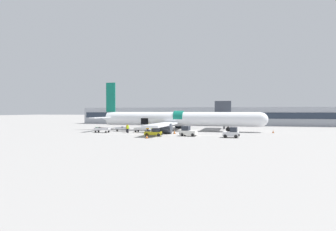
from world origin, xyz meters
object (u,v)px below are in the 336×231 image
object	(u,v)px
ground_crew_loader_b	(127,128)
baggage_cart_queued	(123,129)
baggage_tug_rear	(154,133)
airplane	(176,119)
ground_crew_loader_a	(160,128)
baggage_cart_empty	(102,130)
ground_crew_supervisor	(128,128)
ground_crew_driver	(148,129)
baggage_tug_lead	(188,132)
ground_crew_helper	(152,128)
baggage_cart_loading	(143,130)
ground_crew_marshal	(149,127)
baggage_tug_mid	(232,133)

from	to	relation	value
ground_crew_loader_b	baggage_cart_queued	bearing A→B (deg)	128.87
baggage_tug_rear	airplane	bearing A→B (deg)	86.04
baggage_tug_rear	ground_crew_loader_a	xyz separation A→B (m)	(-1.16, 7.62, 0.35)
baggage_cart_empty	ground_crew_supervisor	distance (m)	5.57
baggage_cart_queued	ground_crew_driver	world-z (taller)	ground_crew_driver
baggage_tug_lead	ground_crew_helper	bearing A→B (deg)	151.36
baggage_cart_loading	airplane	bearing A→B (deg)	44.89
baggage_cart_queued	ground_crew_marshal	distance (m)	5.84
baggage_tug_rear	baggage_tug_lead	bearing A→B (deg)	17.81
baggage_tug_mid	ground_crew_supervisor	size ratio (longest dim) A/B	1.56
baggage_tug_lead	baggage_tug_mid	xyz separation A→B (m)	(7.58, -1.07, -0.02)
baggage_tug_rear	ground_crew_helper	distance (m)	6.74
baggage_cart_loading	ground_crew_helper	distance (m)	2.93
baggage_tug_mid	ground_crew_loader_a	distance (m)	16.00
ground_crew_loader_a	ground_crew_marshal	size ratio (longest dim) A/B	1.02
baggage_tug_rear	ground_crew_marshal	bearing A→B (deg)	113.27
ground_crew_marshal	baggage_tug_rear	bearing A→B (deg)	-66.73
baggage_tug_lead	ground_crew_driver	xyz separation A→B (m)	(-8.75, 3.40, 0.17)
baggage_cart_loading	ground_crew_loader_b	bearing A→B (deg)	-154.35
baggage_tug_mid	ground_crew_loader_a	world-z (taller)	ground_crew_loader_a
baggage_tug_mid	baggage_cart_queued	bearing A→B (deg)	160.66
ground_crew_helper	baggage_tug_lead	bearing A→B (deg)	-28.64
airplane	ground_crew_helper	world-z (taller)	airplane
baggage_tug_rear	ground_crew_marshal	size ratio (longest dim) A/B	1.89
ground_crew_driver	ground_crew_marshal	world-z (taller)	ground_crew_marshal
ground_crew_loader_a	ground_crew_marshal	distance (m)	4.13
airplane	baggage_tug_rear	world-z (taller)	airplane
baggage_cart_queued	baggage_cart_empty	xyz separation A→B (m)	(-2.67, -4.34, 0.12)
airplane	ground_crew_marshal	xyz separation A→B (m)	(-5.33, -3.35, -1.62)
baggage_cart_empty	baggage_tug_rear	bearing A→B (deg)	-19.99
baggage_cart_empty	ground_crew_marshal	xyz separation A→B (m)	(8.36, 5.56, 0.36)
airplane	ground_crew_loader_a	xyz separation A→B (m)	(-2.10, -5.93, -1.60)
airplane	ground_crew_helper	xyz separation A→B (m)	(-3.36, -7.27, -1.65)
ground_crew_supervisor	baggage_tug_lead	bearing A→B (deg)	-14.40
baggage_tug_rear	baggage_cart_queued	world-z (taller)	baggage_tug_rear
baggage_tug_mid	ground_crew_supervisor	distance (m)	20.97
airplane	baggage_cart_queued	distance (m)	12.11
baggage_tug_lead	ground_crew_marshal	distance (m)	13.12
baggage_cart_queued	ground_crew_marshal	xyz separation A→B (m)	(5.69, 1.23, 0.48)
baggage_cart_loading	ground_crew_driver	distance (m)	3.13
baggage_tug_lead	baggage_tug_rear	size ratio (longest dim) A/B	0.92
ground_crew_loader_b	ground_crew_supervisor	distance (m)	1.29
baggage_tug_rear	ground_crew_helper	size ratio (longest dim) A/B	1.94
ground_crew_loader_a	baggage_cart_loading	bearing A→B (deg)	179.39
baggage_cart_queued	ground_crew_supervisor	bearing A→B (deg)	-53.06
baggage_cart_loading	ground_crew_loader_a	size ratio (longest dim) A/B	2.21
baggage_cart_queued	ground_crew_loader_a	world-z (taller)	ground_crew_loader_a
ground_crew_loader_b	ground_crew_driver	size ratio (longest dim) A/B	0.95
baggage_tug_mid	ground_crew_marshal	bearing A→B (deg)	151.93
baggage_tug_lead	ground_crew_loader_a	xyz separation A→B (m)	(-6.88, 5.78, 0.21)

